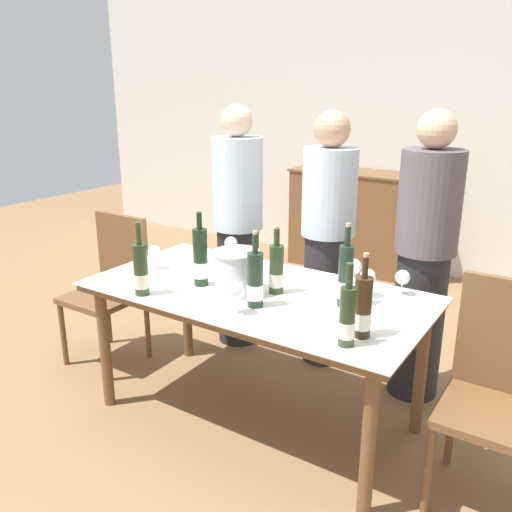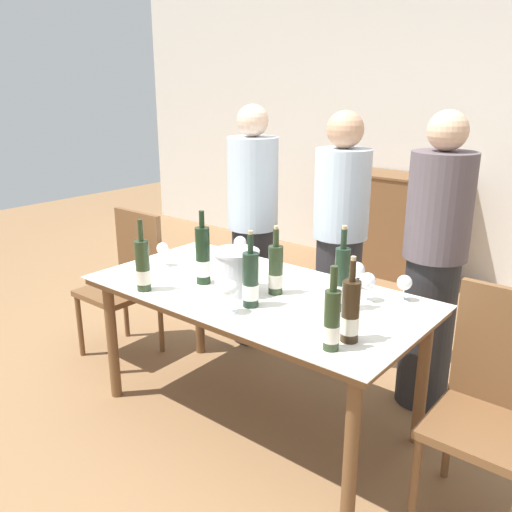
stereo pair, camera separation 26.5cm
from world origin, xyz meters
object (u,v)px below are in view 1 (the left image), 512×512
Objects in this scene: wine_bottle_4 at (276,270)px; chair_right_end at (500,383)px; ice_bucket at (237,271)px; wine_glass_4 at (368,278)px; wine_glass_0 at (236,291)px; wine_glass_2 at (354,267)px; wine_glass_1 at (231,244)px; wine_bottle_0 at (363,309)px; wine_bottle_1 at (345,278)px; wine_bottle_2 at (255,281)px; person_guest_left at (327,242)px; wine_glass_5 at (403,278)px; person_guest_right at (424,261)px; wine_bottle_3 at (347,317)px; chair_left_end at (113,280)px; dining_table at (256,304)px; wine_glass_3 at (154,252)px; wine_bottle_5 at (141,271)px; sideboard_cabinet at (359,221)px; wine_bottle_6 at (200,259)px; person_host at (238,229)px.

chair_right_end is at bearing 3.45° from wine_bottle_4.
ice_bucket reaches higher than wine_glass_4.
wine_glass_2 is (0.29, 0.64, -0.02)m from wine_glass_0.
wine_glass_0 reaches higher than wine_glass_1.
wine_bottle_1 reaches higher than wine_bottle_0.
wine_bottle_2 is (-0.34, -0.23, -0.02)m from wine_bottle_1.
person_guest_left is (-0.37, 0.46, -0.03)m from wine_glass_2.
wine_glass_5 is 0.08× the size of person_guest_right.
wine_bottle_3 is at bearing -99.79° from wine_bottle_0.
ice_bucket is at bearing -150.84° from wine_glass_4.
chair_left_end reaches higher than wine_glass_5.
wine_bottle_1 reaches higher than wine_glass_2.
dining_table is at bearing -172.64° from wine_bottle_1.
wine_glass_3 is (-0.75, -0.06, -0.02)m from wine_bottle_4.
wine_glass_2 is (0.81, 0.70, -0.03)m from wine_bottle_5.
wine_bottle_4 reaches higher than wine_glass_4.
sideboard_cabinet reaches higher than wine_glass_3.
wine_bottle_1 reaches higher than wine_bottle_4.
wine_glass_3 is at bearing -175.20° from wine_bottle_4.
wine_bottle_0 reaches higher than wine_glass_2.
wine_bottle_6 is 2.79× the size of wine_glass_1.
wine_glass_3 is 0.09× the size of person_host.
ice_bucket is 0.71m from wine_bottle_0.
sideboard_cabinet is at bearing 100.10° from ice_bucket.
wine_bottle_5 is 2.65× the size of wine_glass_1.
person_guest_left is (-0.45, 0.75, -0.08)m from wine_bottle_1.
wine_glass_0 is 1.13× the size of wine_glass_2.
person_guest_right is at bearing 41.88° from wine_bottle_6.
wine_bottle_3 reaches higher than wine_glass_2.
wine_bottle_6 is (-0.28, -0.09, 0.21)m from dining_table.
sideboard_cabinet is 9.67× the size of wine_glass_1.
wine_glass_5 is (0.54, 0.63, -0.02)m from wine_glass_0.
wine_bottle_1 is at bearing 4.79° from wine_glass_3.
wine_bottle_2 is at bearing -11.69° from chair_left_end.
person_guest_left is at bearing 130.53° from wine_glass_4.
wine_glass_0 is 1.14m from person_guest_right.
chair_left_end is at bearing -160.48° from person_guest_right.
wine_bottle_2 reaches higher than wine_glass_3.
wine_bottle_2 is 0.20m from wine_bottle_4.
wine_bottle_1 reaches higher than wine_glass_5.
dining_table is 0.36m from wine_bottle_6.
wine_glass_2 is 0.09× the size of person_host.
wine_glass_3 is at bearing 167.98° from wine_bottle_3.
dining_table is 0.28m from wine_bottle_2.
wine_bottle_4 is 2.69× the size of wine_glass_5.
wine_bottle_6 is 0.84m from wine_glass_4.
wine_glass_3 is 0.14× the size of chair_right_end.
wine_bottle_1 is at bearing -18.34° from wine_glass_1.
wine_glass_5 is at bearing 44.32° from wine_bottle_2.
wine_bottle_1 is 1.64m from chair_left_end.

